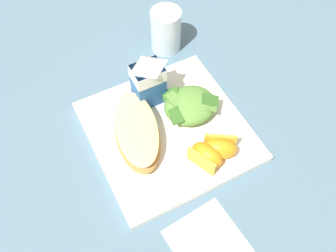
{
  "coord_description": "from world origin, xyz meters",
  "views": [
    {
      "loc": [
        -0.17,
        -0.34,
        0.6
      ],
      "look_at": [
        0.0,
        0.0,
        0.03
      ],
      "focal_mm": 39.85,
      "sensor_mm": 36.0,
      "label": 1
    }
  ],
  "objects_px": {
    "cheesy_pizza_bread": "(137,132)",
    "green_salad_pile": "(190,105)",
    "white_plate": "(168,131)",
    "paper_napkin": "(208,242)",
    "drinking_clear_cup": "(166,30)",
    "orange_wedge_front": "(206,156)",
    "milk_carton": "(150,78)",
    "orange_wedge_middle": "(220,148)"
  },
  "relations": [
    {
      "from": "cheesy_pizza_bread",
      "to": "green_salad_pile",
      "type": "bearing_deg",
      "value": 3.22
    },
    {
      "from": "white_plate",
      "to": "green_salad_pile",
      "type": "xyz_separation_m",
      "value": [
        0.06,
        0.02,
        0.03
      ]
    },
    {
      "from": "paper_napkin",
      "to": "drinking_clear_cup",
      "type": "height_order",
      "value": "drinking_clear_cup"
    },
    {
      "from": "orange_wedge_front",
      "to": "paper_napkin",
      "type": "height_order",
      "value": "orange_wedge_front"
    },
    {
      "from": "cheesy_pizza_bread",
      "to": "white_plate",
      "type": "bearing_deg",
      "value": -9.86
    },
    {
      "from": "milk_carton",
      "to": "orange_wedge_middle",
      "type": "relative_size",
      "value": 1.57
    },
    {
      "from": "paper_napkin",
      "to": "orange_wedge_front",
      "type": "bearing_deg",
      "value": 61.6
    },
    {
      "from": "green_salad_pile",
      "to": "cheesy_pizza_bread",
      "type": "bearing_deg",
      "value": -176.78
    },
    {
      "from": "white_plate",
      "to": "orange_wedge_front",
      "type": "relative_size",
      "value": 4.03
    },
    {
      "from": "white_plate",
      "to": "orange_wedge_middle",
      "type": "bearing_deg",
      "value": -57.09
    },
    {
      "from": "milk_carton",
      "to": "orange_wedge_front",
      "type": "distance_m",
      "value": 0.18
    },
    {
      "from": "milk_carton",
      "to": "orange_wedge_front",
      "type": "relative_size",
      "value": 1.58
    },
    {
      "from": "white_plate",
      "to": "orange_wedge_front",
      "type": "bearing_deg",
      "value": -73.23
    },
    {
      "from": "drinking_clear_cup",
      "to": "paper_napkin",
      "type": "bearing_deg",
      "value": -108.56
    },
    {
      "from": "paper_napkin",
      "to": "green_salad_pile",
      "type": "bearing_deg",
      "value": 67.69
    },
    {
      "from": "orange_wedge_middle",
      "to": "paper_napkin",
      "type": "bearing_deg",
      "value": -127.54
    },
    {
      "from": "white_plate",
      "to": "orange_wedge_front",
      "type": "distance_m",
      "value": 0.1
    },
    {
      "from": "cheesy_pizza_bread",
      "to": "paper_napkin",
      "type": "height_order",
      "value": "cheesy_pizza_bread"
    },
    {
      "from": "green_salad_pile",
      "to": "drinking_clear_cup",
      "type": "bearing_deg",
      "value": 76.19
    },
    {
      "from": "orange_wedge_middle",
      "to": "drinking_clear_cup",
      "type": "height_order",
      "value": "drinking_clear_cup"
    },
    {
      "from": "cheesy_pizza_bread",
      "to": "milk_carton",
      "type": "distance_m",
      "value": 0.1
    },
    {
      "from": "milk_carton",
      "to": "paper_napkin",
      "type": "distance_m",
      "value": 0.31
    },
    {
      "from": "white_plate",
      "to": "orange_wedge_middle",
      "type": "height_order",
      "value": "orange_wedge_middle"
    },
    {
      "from": "orange_wedge_middle",
      "to": "milk_carton",
      "type": "bearing_deg",
      "value": 107.71
    },
    {
      "from": "green_salad_pile",
      "to": "drinking_clear_cup",
      "type": "xyz_separation_m",
      "value": [
        0.05,
        0.19,
        0.01
      ]
    },
    {
      "from": "cheesy_pizza_bread",
      "to": "orange_wedge_front",
      "type": "height_order",
      "value": "orange_wedge_front"
    },
    {
      "from": "cheesy_pizza_bread",
      "to": "drinking_clear_cup",
      "type": "bearing_deg",
      "value": 50.87
    },
    {
      "from": "cheesy_pizza_bread",
      "to": "orange_wedge_front",
      "type": "bearing_deg",
      "value": -49.75
    },
    {
      "from": "milk_carton",
      "to": "drinking_clear_cup",
      "type": "distance_m",
      "value": 0.16
    },
    {
      "from": "milk_carton",
      "to": "orange_wedge_middle",
      "type": "xyz_separation_m",
      "value": [
        0.05,
        -0.17,
        -0.04
      ]
    },
    {
      "from": "white_plate",
      "to": "milk_carton",
      "type": "distance_m",
      "value": 0.1
    },
    {
      "from": "cheesy_pizza_bread",
      "to": "paper_napkin",
      "type": "relative_size",
      "value": 1.68
    },
    {
      "from": "white_plate",
      "to": "drinking_clear_cup",
      "type": "height_order",
      "value": "drinking_clear_cup"
    },
    {
      "from": "green_salad_pile",
      "to": "paper_napkin",
      "type": "xyz_separation_m",
      "value": [
        -0.09,
        -0.23,
        -0.03
      ]
    },
    {
      "from": "white_plate",
      "to": "drinking_clear_cup",
      "type": "relative_size",
      "value": 2.92
    },
    {
      "from": "orange_wedge_front",
      "to": "paper_napkin",
      "type": "distance_m",
      "value": 0.14
    },
    {
      "from": "orange_wedge_front",
      "to": "orange_wedge_middle",
      "type": "relative_size",
      "value": 0.99
    },
    {
      "from": "orange_wedge_front",
      "to": "milk_carton",
      "type": "bearing_deg",
      "value": 98.01
    },
    {
      "from": "white_plate",
      "to": "drinking_clear_cup",
      "type": "xyz_separation_m",
      "value": [
        0.1,
        0.21,
        0.04
      ]
    },
    {
      "from": "cheesy_pizza_bread",
      "to": "green_salad_pile",
      "type": "height_order",
      "value": "green_salad_pile"
    },
    {
      "from": "orange_wedge_front",
      "to": "paper_napkin",
      "type": "xyz_separation_m",
      "value": [
        -0.07,
        -0.12,
        -0.03
      ]
    },
    {
      "from": "green_salad_pile",
      "to": "orange_wedge_middle",
      "type": "relative_size",
      "value": 1.51
    }
  ]
}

